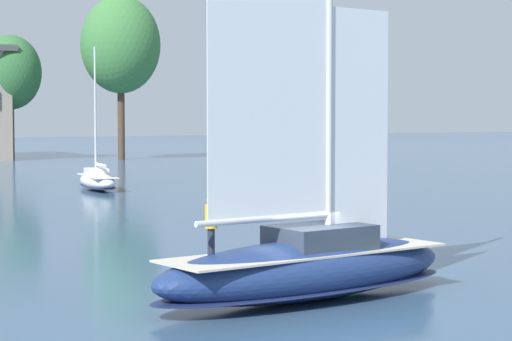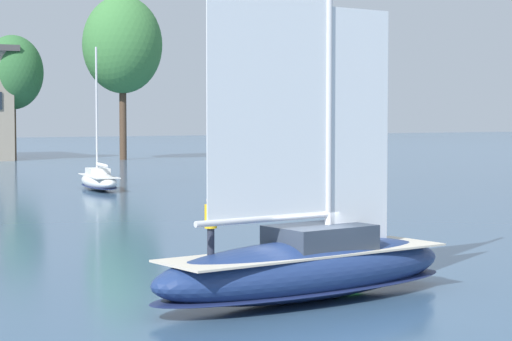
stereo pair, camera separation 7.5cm
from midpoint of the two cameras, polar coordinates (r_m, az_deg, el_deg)
ground_plane at (r=29.20m, az=2.82°, el=-7.39°), size 400.00×400.00×0.00m
tree_shore_center at (r=119.49m, az=-13.85°, el=5.45°), size 7.05×7.05×14.50m
tree_shore_right at (r=118.06m, az=-7.76°, el=7.12°), size 9.29×9.29×19.12m
sailboat_main at (r=29.02m, az=2.85°, el=-5.20°), size 10.71×4.24×14.31m
sailboat_moored_far_slip at (r=71.47m, az=-9.08°, el=-0.55°), size 3.10×7.58×10.13m
channel_buoy at (r=38.02m, az=5.46°, el=-3.65°), size 1.15×1.15×2.08m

